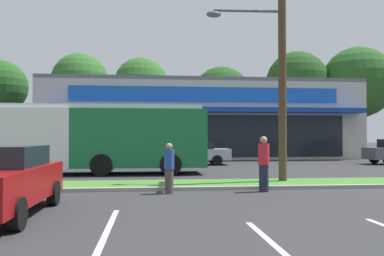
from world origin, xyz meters
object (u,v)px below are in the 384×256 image
utility_pole (278,55)px  pedestrian_near_bench (169,168)px  city_bus (86,137)px  pedestrian_by_pole (264,164)px  car_3 (193,153)px

utility_pole → pedestrian_near_bench: (-4.21, -2.20, -4.06)m
city_bus → pedestrian_by_pole: 9.63m
city_bus → pedestrian_near_bench: (3.61, -7.03, -0.98)m
utility_pole → pedestrian_by_pole: 4.61m
utility_pole → pedestrian_near_bench: bearing=-152.4°
utility_pole → city_bus: bearing=148.3°
utility_pole → pedestrian_by_pole: size_ratio=5.07×
pedestrian_by_pole → utility_pole: bearing=-124.1°
city_bus → pedestrian_near_bench: bearing=116.9°
utility_pole → car_3: bearing=101.1°
city_bus → utility_pole: bearing=148.0°
utility_pole → city_bus: size_ratio=0.80×
utility_pole → pedestrian_near_bench: size_ratio=5.75×
utility_pole → pedestrian_near_bench: 6.25m
car_3 → pedestrian_near_bench: bearing=80.8°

